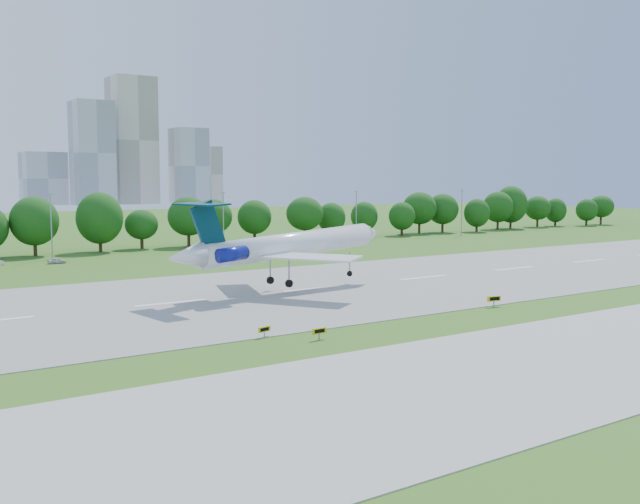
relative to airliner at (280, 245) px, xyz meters
The scene contains 11 objects.
ground 26.05m from the airliner, 78.38° to the right, with size 600.00×600.00×0.00m, color #31631A.
runway 8.00m from the airliner, ahead, with size 400.00×45.00×0.08m, color gray.
taxiway 43.52m from the airliner, 83.21° to the right, with size 400.00×23.00×0.08m, color #ADADA8.
tree_line 67.41m from the airliner, 85.66° to the left, with size 288.40×8.40×10.40m.
light_poles 57.28m from the airliner, 87.40° to the left, with size 175.90×0.25×12.19m.
skyline 381.44m from the airliner, 73.95° to the left, with size 127.00×52.00×80.00m.
airliner is the anchor object (origin of this frame).
taxi_sign_left 27.06m from the airliner, 123.86° to the right, with size 1.45×0.52×1.02m.
taxi_sign_centre 28.47m from the airliner, 113.37° to the right, with size 1.56×0.30×1.09m.
taxi_sign_right 27.80m from the airliner, 56.02° to the right, with size 1.80×0.54×1.26m.
service_vehicle_b 53.10m from the airliner, 107.39° to the left, with size 1.25×3.11×1.06m, color silver.
Camera 1 is at (-51.85, -54.10, 14.46)m, focal length 40.00 mm.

